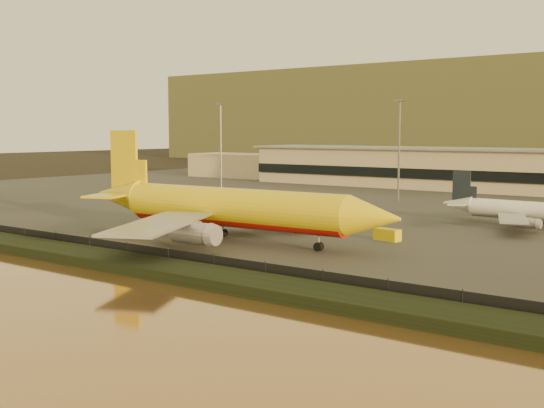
{
  "coord_description": "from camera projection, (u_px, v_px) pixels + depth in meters",
  "views": [
    {
      "loc": [
        65.5,
        -76.19,
        17.8
      ],
      "look_at": [
        0.6,
        12.0,
        6.12
      ],
      "focal_mm": 45.0,
      "sensor_mm": 36.0,
      "label": 1
    }
  ],
  "objects": [
    {
      "name": "perimeter_fence",
      "position": [
        158.0,
        255.0,
        90.97
      ],
      "size": [
        300.0,
        0.05,
        2.2
      ],
      "primitive_type": "cube",
      "color": "black",
      "rests_on": "tarmac"
    },
    {
      "name": "gse_vehicle_white",
      "position": [
        256.0,
        215.0,
        136.11
      ],
      "size": [
        4.36,
        2.5,
        1.85
      ],
      "primitive_type": "cube",
      "rotation": [
        0.0,
        0.0,
        -0.17
      ],
      "color": "silver",
      "rests_on": "tarmac"
    },
    {
      "name": "dhl_cargo_jet",
      "position": [
        228.0,
        208.0,
        109.55
      ],
      "size": [
        59.63,
        58.45,
        17.83
      ],
      "rotation": [
        0.0,
        0.0,
        0.04
      ],
      "color": "#DBBD0B",
      "rests_on": "tarmac"
    },
    {
      "name": "white_narrowbody_jet",
      "position": [
        531.0,
        211.0,
        125.22
      ],
      "size": [
        34.5,
        33.65,
        9.91
      ],
      "rotation": [
        0.0,
        0.0,
        -0.05
      ],
      "color": "silver",
      "rests_on": "tarmac"
    },
    {
      "name": "terminal_building",
      "position": [
        451.0,
        169.0,
        209.96
      ],
      "size": [
        202.0,
        25.0,
        12.6
      ],
      "color": "tan",
      "rests_on": "tarmac"
    },
    {
      "name": "gse_vehicle_yellow",
      "position": [
        387.0,
        235.0,
        110.21
      ],
      "size": [
        4.53,
        2.56,
        1.93
      ],
      "primitive_type": "cube",
      "rotation": [
        0.0,
        0.0,
        -0.15
      ],
      "color": "#DBBD0B",
      "rests_on": "tarmac"
    },
    {
      "name": "apron_light_masts",
      "position": [
        492.0,
        141.0,
        151.07
      ],
      "size": [
        152.2,
        12.2,
        25.4
      ],
      "color": "slate",
      "rests_on": "tarmac"
    },
    {
      "name": "embankment",
      "position": [
        135.0,
        265.0,
        87.83
      ],
      "size": [
        320.0,
        7.0,
        1.4
      ],
      "primitive_type": "cube",
      "color": "black",
      "rests_on": "ground"
    },
    {
      "name": "tarmac",
      "position": [
        459.0,
        200.0,
        177.59
      ],
      "size": [
        320.0,
        220.0,
        0.2
      ],
      "primitive_type": "cube",
      "color": "#2D2D2D",
      "rests_on": "ground"
    },
    {
      "name": "ground",
      "position": [
        221.0,
        251.0,
        101.52
      ],
      "size": [
        900.0,
        900.0,
        0.0
      ],
      "primitive_type": "plane",
      "color": "black",
      "rests_on": "ground"
    }
  ]
}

